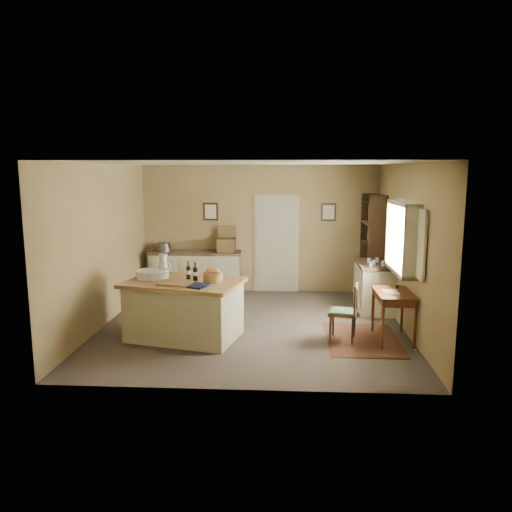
{
  "coord_description": "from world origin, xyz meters",
  "views": [
    {
      "loc": [
        0.53,
        -8.08,
        2.59
      ],
      "look_at": [
        0.05,
        0.26,
        1.15
      ],
      "focal_mm": 35.0,
      "sensor_mm": 36.0,
      "label": 1
    }
  ],
  "objects_px": {
    "sideboard": "(196,271)",
    "desk_chair": "(343,313)",
    "writing_desk": "(394,298)",
    "shelving_unit": "(375,247)",
    "work_island": "(184,308)",
    "right_cabinet": "(374,286)"
  },
  "relations": [
    {
      "from": "writing_desk",
      "to": "desk_chair",
      "type": "height_order",
      "value": "desk_chair"
    },
    {
      "from": "desk_chair",
      "to": "shelving_unit",
      "type": "xyz_separation_m",
      "value": [
        0.92,
        2.65,
        0.62
      ]
    },
    {
      "from": "desk_chair",
      "to": "shelving_unit",
      "type": "bearing_deg",
      "value": 83.59
    },
    {
      "from": "shelving_unit",
      "to": "work_island",
      "type": "bearing_deg",
      "value": -141.7
    },
    {
      "from": "right_cabinet",
      "to": "writing_desk",
      "type": "bearing_deg",
      "value": -89.99
    },
    {
      "from": "work_island",
      "to": "shelving_unit",
      "type": "bearing_deg",
      "value": 51.98
    },
    {
      "from": "right_cabinet",
      "to": "shelving_unit",
      "type": "xyz_separation_m",
      "value": [
        0.16,
        0.93,
        0.6
      ]
    },
    {
      "from": "work_island",
      "to": "right_cabinet",
      "type": "distance_m",
      "value": 3.66
    },
    {
      "from": "work_island",
      "to": "right_cabinet",
      "type": "height_order",
      "value": "work_island"
    },
    {
      "from": "work_island",
      "to": "desk_chair",
      "type": "relative_size",
      "value": 2.21
    },
    {
      "from": "work_island",
      "to": "shelving_unit",
      "type": "height_order",
      "value": "shelving_unit"
    },
    {
      "from": "sideboard",
      "to": "writing_desk",
      "type": "height_order",
      "value": "sideboard"
    },
    {
      "from": "writing_desk",
      "to": "shelving_unit",
      "type": "relative_size",
      "value": 0.42
    },
    {
      "from": "writing_desk",
      "to": "shelving_unit",
      "type": "distance_m",
      "value": 2.64
    },
    {
      "from": "sideboard",
      "to": "desk_chair",
      "type": "relative_size",
      "value": 2.2
    },
    {
      "from": "sideboard",
      "to": "desk_chair",
      "type": "bearing_deg",
      "value": -45.79
    },
    {
      "from": "work_island",
      "to": "desk_chair",
      "type": "xyz_separation_m",
      "value": [
        2.46,
        0.01,
        -0.04
      ]
    },
    {
      "from": "work_island",
      "to": "right_cabinet",
      "type": "xyz_separation_m",
      "value": [
        3.22,
        1.74,
        -0.02
      ]
    },
    {
      "from": "work_island",
      "to": "shelving_unit",
      "type": "distance_m",
      "value": 4.34
    },
    {
      "from": "sideboard",
      "to": "writing_desk",
      "type": "relative_size",
      "value": 2.17
    },
    {
      "from": "sideboard",
      "to": "shelving_unit",
      "type": "bearing_deg",
      "value": -3.1
    },
    {
      "from": "work_island",
      "to": "right_cabinet",
      "type": "relative_size",
      "value": 1.75
    }
  ]
}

